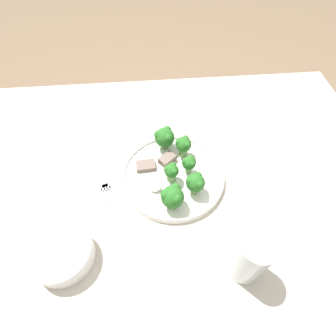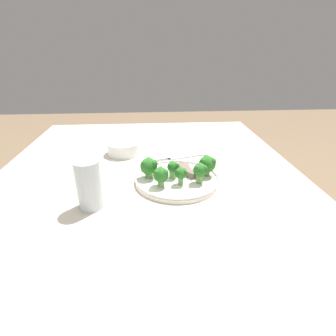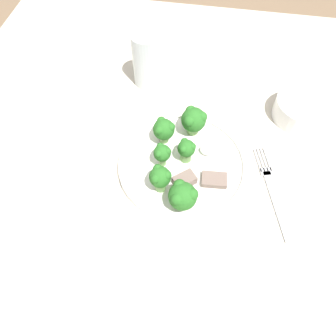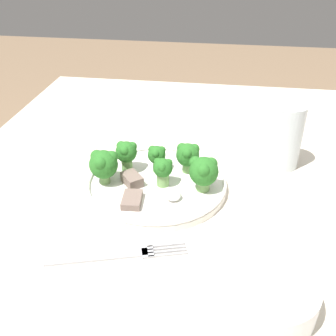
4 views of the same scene
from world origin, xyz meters
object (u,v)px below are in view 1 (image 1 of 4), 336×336
object	(u,v)px
fork	(100,173)
drinking_glass	(248,259)
cream_bowl	(61,254)
dinner_plate	(172,176)

from	to	relation	value
fork	drinking_glass	distance (m)	0.40
drinking_glass	cream_bowl	bearing A→B (deg)	-8.52
fork	cream_bowl	world-z (taller)	cream_bowl
dinner_plate	drinking_glass	world-z (taller)	drinking_glass
fork	drinking_glass	xyz separation A→B (m)	(-0.30, 0.26, 0.05)
fork	drinking_glass	size ratio (longest dim) A/B	1.58
fork	cream_bowl	xyz separation A→B (m)	(0.06, 0.21, 0.02)
dinner_plate	cream_bowl	xyz separation A→B (m)	(0.24, 0.18, 0.01)
dinner_plate	drinking_glass	bearing A→B (deg)	116.70
fork	drinking_glass	bearing A→B (deg)	138.74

